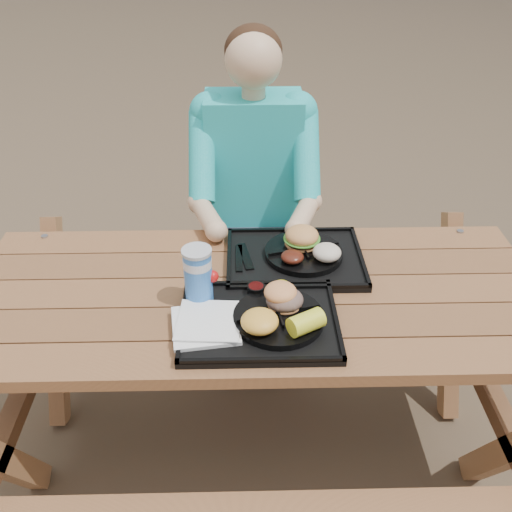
{
  "coord_description": "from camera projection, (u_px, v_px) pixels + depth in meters",
  "views": [
    {
      "loc": [
        -0.03,
        -1.42,
        1.83
      ],
      "look_at": [
        0.0,
        0.0,
        0.88
      ],
      "focal_mm": 40.0,
      "sensor_mm": 36.0,
      "label": 1
    }
  ],
  "objects": [
    {
      "name": "ground",
      "position": [
        256.0,
        446.0,
        2.19
      ],
      "size": [
        60.0,
        60.0,
        0.0
      ],
      "primitive_type": "plane",
      "color": "#999999",
      "rests_on": "ground"
    },
    {
      "name": "picnic_table",
      "position": [
        256.0,
        376.0,
        1.98
      ],
      "size": [
        1.8,
        1.49,
        0.75
      ],
      "primitive_type": null,
      "color": "#999999",
      "rests_on": "ground"
    },
    {
      "name": "tray_near",
      "position": [
        259.0,
        322.0,
        1.64
      ],
      "size": [
        0.45,
        0.35,
        0.02
      ],
      "primitive_type": "cube",
      "color": "black",
      "rests_on": "picnic_table"
    },
    {
      "name": "tray_far",
      "position": [
        295.0,
        260.0,
        1.9
      ],
      "size": [
        0.45,
        0.35,
        0.02
      ],
      "primitive_type": "cube",
      "color": "black",
      "rests_on": "picnic_table"
    },
    {
      "name": "plate_near",
      "position": [
        279.0,
        317.0,
        1.62
      ],
      "size": [
        0.26,
        0.26,
        0.02
      ],
      "primitive_type": "cylinder",
      "color": "black",
      "rests_on": "tray_near"
    },
    {
      "name": "plate_far",
      "position": [
        304.0,
        253.0,
        1.9
      ],
      "size": [
        0.26,
        0.26,
        0.02
      ],
      "primitive_type": "cylinder",
      "color": "black",
      "rests_on": "tray_far"
    },
    {
      "name": "napkin_stack",
      "position": [
        205.0,
        324.0,
        1.6
      ],
      "size": [
        0.21,
        0.21,
        0.02
      ],
      "primitive_type": "cube",
      "rotation": [
        0.0,
        0.0,
        0.14
      ],
      "color": "white",
      "rests_on": "tray_near"
    },
    {
      "name": "soda_cup",
      "position": [
        198.0,
        276.0,
        1.66
      ],
      "size": [
        0.08,
        0.08,
        0.17
      ],
      "primitive_type": "cylinder",
      "color": "blue",
      "rests_on": "tray_near"
    },
    {
      "name": "condiment_bbq",
      "position": [
        256.0,
        290.0,
        1.72
      ],
      "size": [
        0.05,
        0.05,
        0.03
      ],
      "primitive_type": "cylinder",
      "color": "#320505",
      "rests_on": "tray_near"
    },
    {
      "name": "condiment_mustard",
      "position": [
        282.0,
        288.0,
        1.72
      ],
      "size": [
        0.05,
        0.05,
        0.03
      ],
      "primitive_type": "cylinder",
      "color": "gold",
      "rests_on": "tray_near"
    },
    {
      "name": "sandwich",
      "position": [
        285.0,
        291.0,
        1.62
      ],
      "size": [
        0.1,
        0.1,
        0.1
      ],
      "primitive_type": null,
      "color": "#F89957",
      "rests_on": "plate_near"
    },
    {
      "name": "mac_cheese",
      "position": [
        260.0,
        321.0,
        1.55
      ],
      "size": [
        0.11,
        0.11,
        0.05
      ],
      "primitive_type": "ellipsoid",
      "color": "yellow",
      "rests_on": "plate_near"
    },
    {
      "name": "corn_cob",
      "position": [
        306.0,
        322.0,
        1.54
      ],
      "size": [
        0.13,
        0.13,
        0.06
      ],
      "primitive_type": null,
      "rotation": [
        0.0,
        0.0,
        0.51
      ],
      "color": "#FFFE35",
      "rests_on": "plate_near"
    },
    {
      "name": "cutlery_far",
      "position": [
        246.0,
        256.0,
        1.89
      ],
      "size": [
        0.06,
        0.16,
        0.01
      ],
      "primitive_type": "cube",
      "rotation": [
        0.0,
        0.0,
        0.18
      ],
      "color": "black",
      "rests_on": "tray_far"
    },
    {
      "name": "burger",
      "position": [
        302.0,
        232.0,
        1.89
      ],
      "size": [
        0.11,
        0.11,
        0.1
      ],
      "primitive_type": null,
      "color": "#E49750",
      "rests_on": "plate_far"
    },
    {
      "name": "baked_beans",
      "position": [
        292.0,
        257.0,
        1.83
      ],
      "size": [
        0.07,
        0.07,
        0.03
      ],
      "primitive_type": "ellipsoid",
      "color": "#511C10",
      "rests_on": "plate_far"
    },
    {
      "name": "potato_salad",
      "position": [
        327.0,
        252.0,
        1.84
      ],
      "size": [
        0.09,
        0.09,
        0.05
      ],
      "primitive_type": "ellipsoid",
      "color": "beige",
      "rests_on": "plate_far"
    },
    {
      "name": "diner",
      "position": [
        254.0,
        210.0,
        2.43
      ],
      "size": [
        0.48,
        0.84,
        1.28
      ],
      "primitive_type": null,
      "color": "teal",
      "rests_on": "ground"
    }
  ]
}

